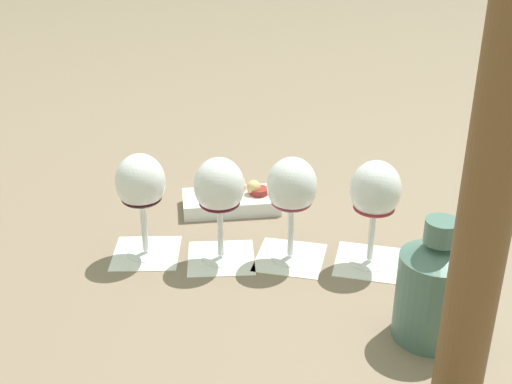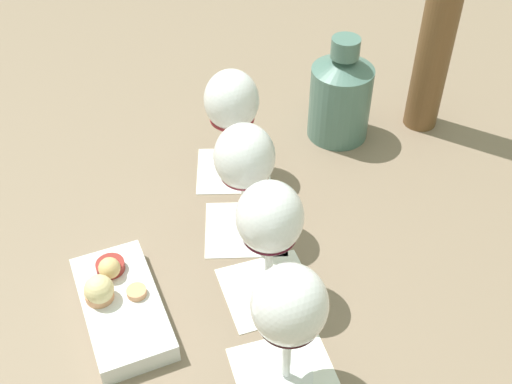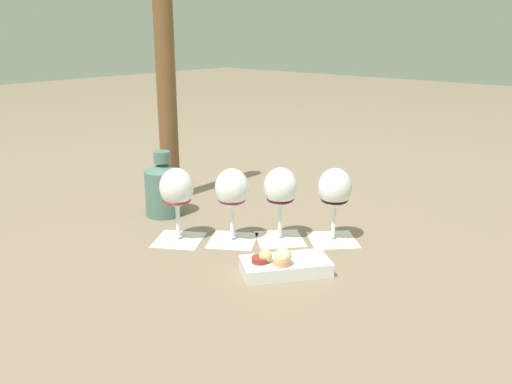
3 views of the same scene
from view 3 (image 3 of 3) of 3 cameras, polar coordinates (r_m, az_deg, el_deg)
ground_plane at (r=1.28m, az=0.19°, el=-5.00°), size 8.00×8.00×0.00m
tasting_card_0 at (r=1.29m, az=-8.13°, el=-4.97°), size 0.15×0.15×0.00m
tasting_card_1 at (r=1.27m, az=-2.48°, el=-5.09°), size 0.15×0.15×0.00m
tasting_card_2 at (r=1.28m, az=2.52°, el=-4.93°), size 0.15×0.15×0.00m
tasting_card_3 at (r=1.28m, az=8.07°, el=-4.98°), size 0.15×0.15×0.00m
wine_glass_0 at (r=1.25m, az=-8.35°, el=0.14°), size 0.08×0.08×0.17m
wine_glass_1 at (r=1.23m, az=-2.55°, el=0.06°), size 0.08×0.08×0.17m
wine_glass_2 at (r=1.24m, az=2.59°, el=0.19°), size 0.08×0.08×0.17m
wine_glass_3 at (r=1.25m, az=8.30°, el=0.11°), size 0.08×0.08×0.17m
ceramic_vase at (r=1.44m, az=-9.72°, el=0.45°), size 0.10×0.10×0.17m
snack_dish at (r=1.10m, az=2.95°, el=-7.65°), size 0.19×0.18×0.06m
umbrella_pole at (r=1.53m, az=-9.51°, el=12.72°), size 0.05×0.05×0.74m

